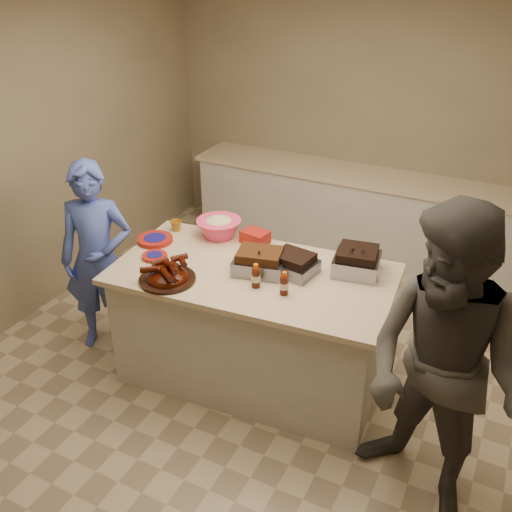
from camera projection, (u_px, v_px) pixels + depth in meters
The scene contains 20 objects.
room at pixel (267, 368), 4.51m from camera, with size 4.50×5.00×2.70m, color gray, non-canonical shape.
back_counter at pixel (358, 214), 6.02m from camera, with size 3.60×0.64×0.90m, color beige, non-canonical shape.
island at pixel (253, 374), 4.45m from camera, with size 1.96×1.03×0.93m, color beige, non-canonical shape.
rib_platter at pixel (168, 280), 3.90m from camera, with size 0.39×0.39×0.16m, color #3A0C02, non-canonical shape.
pulled_pork_tray at pixel (260, 272), 4.00m from camera, with size 0.35×0.27×0.11m, color #47230F.
brisket_tray at pixel (293, 272), 3.99m from camera, with size 0.30×0.25×0.09m, color black.
roasting_pan at pixel (356, 272), 3.99m from camera, with size 0.31×0.31×0.12m, color gray.
coleslaw_bowl at pixel (219, 236), 4.48m from camera, with size 0.35×0.35×0.24m, color #F03A6A, non-canonical shape.
sausage_plate at pixel (276, 256), 4.20m from camera, with size 0.27×0.27×0.04m, color silver.
mac_cheese_dish at pixel (357, 272), 3.99m from camera, with size 0.30×0.22×0.08m, color orange.
bbq_bottle_a at pixel (256, 287), 3.82m from camera, with size 0.06×0.06×0.17m, color #3B1307.
bbq_bottle_b at pixel (284, 294), 3.74m from camera, with size 0.06×0.06×0.17m, color #3B1307.
mustard_bottle at pixel (245, 267), 4.06m from camera, with size 0.04×0.04×0.12m, color yellow.
sauce_bowl at pixel (248, 256), 4.20m from camera, with size 0.13×0.04×0.13m, color silver.
plate_stack_large at pixel (155, 241), 4.41m from camera, with size 0.27×0.27×0.03m, color maroon.
plate_stack_small at pixel (155, 258), 4.18m from camera, with size 0.18×0.18×0.03m, color maroon.
plastic_cup at pixel (177, 230), 4.58m from camera, with size 0.09×0.08×0.09m, color #996213.
basket_stack at pixel (255, 243), 4.39m from camera, with size 0.20×0.15×0.10m, color maroon.
guest_blue at pixel (110, 340), 4.83m from camera, with size 0.58×1.58×0.38m, color #4258B8.
guest_gray at pixel (418, 496), 3.46m from camera, with size 0.93×1.91×0.73m, color #4B4843.
Camera 1 is at (1.51, -3.19, 2.94)m, focal length 40.00 mm.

